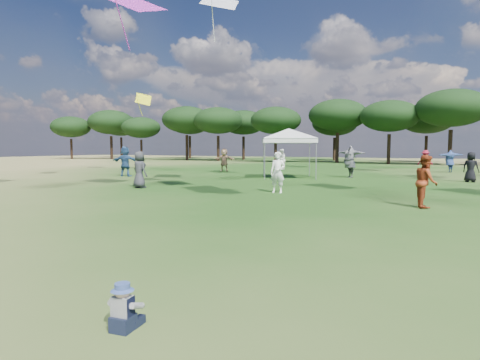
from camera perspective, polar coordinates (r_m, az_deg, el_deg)
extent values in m
cylinder|color=black|center=(67.91, -22.84, 4.10)|extent=(0.35, 0.35, 3.09)
ellipsoid|color=black|center=(67.98, -22.93, 6.97)|extent=(6.01, 6.01, 3.24)
cylinder|color=black|center=(64.75, -17.81, 4.41)|extent=(0.40, 0.40, 3.51)
ellipsoid|color=black|center=(64.86, -17.90, 7.83)|extent=(6.82, 6.82, 3.68)
cylinder|color=black|center=(60.80, -13.84, 4.22)|extent=(0.33, 0.33, 2.92)
ellipsoid|color=black|center=(60.86, -13.90, 7.24)|extent=(5.67, 5.67, 3.06)
cylinder|color=black|center=(56.16, -7.55, 4.58)|extent=(0.40, 0.40, 3.49)
ellipsoid|color=black|center=(56.29, -7.60, 8.49)|extent=(6.79, 6.79, 3.66)
cylinder|color=black|center=(53.20, -3.11, 4.51)|extent=(0.38, 0.38, 3.32)
ellipsoid|color=black|center=(53.32, -3.13, 8.44)|extent=(6.44, 6.44, 3.47)
cylinder|color=black|center=(48.91, 5.08, 4.38)|extent=(0.36, 0.36, 3.14)
ellipsoid|color=black|center=(49.02, 5.11, 8.43)|extent=(6.11, 6.11, 3.29)
cylinder|color=black|center=(48.24, 13.66, 4.46)|extent=(0.40, 0.40, 3.46)
ellipsoid|color=black|center=(48.38, 13.75, 8.97)|extent=(6.73, 6.73, 3.63)
cylinder|color=black|center=(46.10, 20.40, 4.13)|extent=(0.37, 0.37, 3.21)
ellipsoid|color=black|center=(46.22, 20.52, 8.51)|extent=(6.24, 6.24, 3.36)
cylinder|color=black|center=(45.38, 27.70, 4.10)|extent=(0.41, 0.41, 3.56)
ellipsoid|color=black|center=(45.54, 27.89, 9.03)|extent=(6.91, 6.91, 3.73)
cylinder|color=black|center=(75.26, -16.51, 4.47)|extent=(0.41, 0.41, 3.56)
ellipsoid|color=black|center=(75.36, -16.58, 7.45)|extent=(6.92, 6.92, 3.73)
cylinder|color=black|center=(65.83, -7.14, 4.65)|extent=(0.41, 0.41, 3.62)
ellipsoid|color=black|center=(65.95, -7.17, 8.11)|extent=(7.03, 7.03, 3.79)
cylinder|color=black|center=(58.75, 0.51, 4.56)|extent=(0.39, 0.39, 3.37)
ellipsoid|color=black|center=(58.86, 0.51, 8.17)|extent=(6.54, 6.54, 3.53)
cylinder|color=black|center=(56.03, 13.26, 4.30)|extent=(0.36, 0.36, 3.11)
ellipsoid|color=black|center=(56.12, 13.32, 7.80)|extent=(6.05, 6.05, 3.26)
cylinder|color=black|center=(53.74, 24.94, 4.02)|extent=(0.37, 0.37, 3.20)
ellipsoid|color=black|center=(53.84, 25.07, 7.77)|extent=(6.21, 6.21, 3.35)
cylinder|color=gray|center=(22.37, 3.53, 2.89)|extent=(0.06, 0.06, 2.24)
cylinder|color=gray|center=(22.60, 10.78, 2.83)|extent=(0.06, 0.06, 2.24)
cylinder|color=gray|center=(25.22, 3.41, 3.09)|extent=(0.06, 0.06, 2.24)
cylinder|color=gray|center=(25.42, 9.86, 3.05)|extent=(0.06, 0.06, 2.24)
cube|color=silver|center=(23.85, 6.92, 5.55)|extent=(3.98, 3.98, 0.25)
pyramid|color=silver|center=(23.87, 6.94, 7.29)|extent=(5.60, 5.60, 0.60)
cube|color=black|center=(4.39, -16.28, -18.93)|extent=(0.23, 0.23, 0.16)
cube|color=black|center=(4.55, -15.87, -18.55)|extent=(0.10, 0.19, 0.08)
cube|color=black|center=(4.48, -14.33, -18.91)|extent=(0.10, 0.19, 0.08)
cube|color=white|center=(4.32, -16.33, -16.85)|extent=(0.21, 0.16, 0.20)
cylinder|color=white|center=(4.43, -17.27, -16.31)|extent=(0.09, 0.20, 0.12)
cylinder|color=white|center=(4.30, -14.46, -16.93)|extent=(0.09, 0.20, 0.12)
sphere|color=#E0B293|center=(4.27, -16.38, -15.11)|extent=(0.14, 0.14, 0.14)
cone|color=#4C68B2|center=(4.26, -16.39, -14.70)|extent=(0.23, 0.23, 0.02)
cylinder|color=#4C68B2|center=(4.25, -16.40, -14.28)|extent=(0.15, 0.15, 0.06)
imported|color=maroon|center=(32.09, 24.85, 2.44)|extent=(1.14, 0.79, 1.61)
imported|color=maroon|center=(13.25, 24.92, -0.16)|extent=(0.75, 0.89, 1.60)
imported|color=white|center=(32.44, 5.93, 2.93)|extent=(0.72, 0.88, 1.67)
imported|color=navy|center=(26.07, -16.00, 2.57)|extent=(1.82, 1.12, 1.87)
imported|color=white|center=(16.03, 5.38, 1.09)|extent=(0.64, 0.46, 1.64)
imported|color=#2F2F34|center=(18.41, -14.11, 1.44)|extent=(0.91, 0.71, 1.64)
imported|color=navy|center=(32.76, 27.69, 2.39)|extent=(1.91, 1.66, 1.63)
imported|color=#4F4E53|center=(24.86, 15.36, 2.52)|extent=(2.24, 1.94, 1.90)
imported|color=#9F7856|center=(30.28, -2.27, 2.88)|extent=(1.68, 1.06, 1.73)
imported|color=black|center=(24.07, 29.99, 1.61)|extent=(0.90, 0.74, 1.58)
plane|color=silver|center=(19.92, -2.89, 23.93)|extent=(2.41, 2.55, 1.37)
plane|color=yellow|center=(32.29, -13.58, 11.12)|extent=(1.70, 1.95, 1.19)
plane|color=purple|center=(17.34, -14.92, 23.18)|extent=(2.13, 2.02, 1.52)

